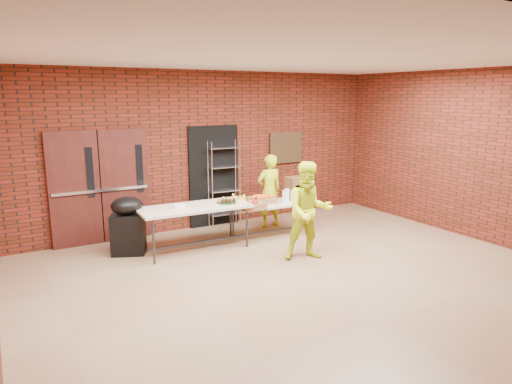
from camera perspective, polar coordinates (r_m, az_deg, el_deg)
room at (r=6.48m, az=6.91°, el=2.11°), size 8.08×7.08×3.28m
double_doors at (r=8.83m, az=-18.84°, el=0.58°), size 1.78×0.12×2.10m
dark_doorway at (r=9.56m, az=-5.29°, el=1.98°), size 1.10×0.06×2.10m
bronze_plaque at (r=10.36m, az=3.77°, el=5.58°), size 0.85×0.04×0.70m
wire_rack at (r=9.53m, az=-3.99°, el=1.05°), size 0.67×0.26×1.80m
table_left at (r=8.07m, az=-7.65°, el=-2.24°), size 1.98×0.90×0.80m
table_right at (r=8.82m, az=2.10°, el=-1.72°), size 1.66×0.76×0.67m
basket_bananas at (r=8.46m, az=-1.90°, el=-1.50°), size 0.45×0.35×0.14m
basket_oranges at (r=8.77m, az=0.68°, el=-0.96°), size 0.50×0.39×0.15m
basket_apples at (r=8.35m, az=-0.43°, el=-1.69°), size 0.43×0.34×0.13m
muffin_tray at (r=8.24m, az=-3.68°, el=-1.07°), size 0.37×0.37×0.09m
napkin_box at (r=8.00m, az=-9.59°, el=-1.71°), size 0.18×0.12×0.06m
coffee_dispenser at (r=9.14m, az=4.95°, el=0.51°), size 0.34×0.30×0.44m
cup_stack_front at (r=8.85m, az=3.90°, el=-0.45°), size 0.09×0.09×0.26m
cup_stack_mid at (r=8.88m, az=4.59°, el=-0.53°), size 0.08×0.08×0.23m
cup_stack_back at (r=8.89m, az=3.55°, el=-0.52°), size 0.07×0.07×0.22m
covered_grill at (r=8.20m, az=-15.71°, el=-4.02°), size 0.69×0.64×1.01m
volunteer_woman at (r=9.46m, az=1.68°, el=0.14°), size 0.56×0.38×1.52m
volunteer_man at (r=7.60m, az=6.64°, el=-2.38°), size 0.97×0.87×1.65m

